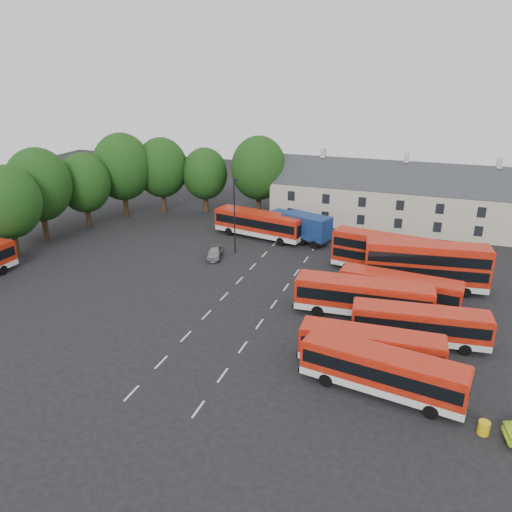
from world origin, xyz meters
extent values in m
plane|color=black|center=(0.00, 0.00, 0.00)|extent=(140.00, 140.00, 0.00)
cube|color=beige|center=(0.00, -14.00, 0.01)|extent=(0.15, 1.80, 0.01)
cube|color=beige|center=(0.00, -10.00, 0.01)|extent=(0.15, 1.80, 0.01)
cube|color=beige|center=(0.00, -6.00, 0.01)|extent=(0.15, 1.80, 0.01)
cube|color=beige|center=(0.00, -2.00, 0.01)|extent=(0.15, 1.80, 0.01)
cube|color=beige|center=(0.00, 2.00, 0.01)|extent=(0.15, 1.80, 0.01)
cube|color=beige|center=(0.00, 6.00, 0.01)|extent=(0.15, 1.80, 0.01)
cube|color=beige|center=(0.00, 10.00, 0.01)|extent=(0.15, 1.80, 0.01)
cube|color=beige|center=(0.00, 14.00, 0.01)|extent=(0.15, 1.80, 0.01)
cube|color=beige|center=(0.00, 18.00, 0.01)|extent=(0.15, 1.80, 0.01)
cube|color=beige|center=(5.00, -14.00, 0.01)|extent=(0.15, 1.80, 0.01)
cube|color=beige|center=(5.00, -10.00, 0.01)|extent=(0.15, 1.80, 0.01)
cube|color=beige|center=(5.00, -6.00, 0.01)|extent=(0.15, 1.80, 0.01)
cube|color=beige|center=(5.00, -2.00, 0.01)|extent=(0.15, 1.80, 0.01)
cube|color=beige|center=(5.00, 2.00, 0.01)|extent=(0.15, 1.80, 0.01)
cube|color=beige|center=(5.00, 6.00, 0.01)|extent=(0.15, 1.80, 0.01)
cube|color=beige|center=(5.00, 10.00, 0.01)|extent=(0.15, 1.80, 0.01)
cube|color=beige|center=(5.00, 14.00, 0.01)|extent=(0.15, 1.80, 0.01)
cube|color=beige|center=(5.00, 18.00, 0.01)|extent=(0.15, 1.80, 0.01)
cylinder|color=black|center=(-27.00, 4.00, 1.92)|extent=(0.70, 0.70, 3.85)
ellipsoid|color=#123C10|center=(-27.00, 4.00, 6.39)|extent=(7.26, 7.26, 8.35)
cylinder|color=black|center=(-28.00, 10.00, 2.10)|extent=(0.70, 0.70, 4.20)
ellipsoid|color=#123C10|center=(-28.00, 10.00, 6.97)|extent=(7.92, 7.92, 9.11)
cylinder|color=black|center=(-26.00, 16.00, 1.84)|extent=(0.70, 0.70, 3.67)
ellipsoid|color=#123C10|center=(-26.00, 16.00, 6.10)|extent=(6.93, 6.93, 7.97)
cylinder|color=black|center=(-24.00, 22.00, 2.19)|extent=(0.70, 0.70, 4.38)
ellipsoid|color=#123C10|center=(-24.00, 22.00, 7.26)|extent=(8.25, 8.25, 9.49)
cylinder|color=black|center=(-20.00, 26.00, 2.01)|extent=(0.70, 0.70, 4.02)
ellipsoid|color=#123C10|center=(-20.00, 26.00, 6.68)|extent=(7.59, 7.59, 8.73)
cylinder|color=black|center=(-14.00, 28.00, 1.75)|extent=(0.70, 0.70, 3.50)
ellipsoid|color=#123C10|center=(-14.00, 28.00, 5.81)|extent=(6.60, 6.60, 7.59)
cylinder|color=black|center=(-6.00, 29.00, 2.10)|extent=(0.70, 0.70, 4.20)
ellipsoid|color=#123C10|center=(-6.00, 29.00, 6.97)|extent=(7.92, 7.92, 9.11)
cube|color=beige|center=(14.00, 30.00, 2.75)|extent=(35.00, 7.00, 5.50)
cube|color=#2D3035|center=(14.00, 30.00, 5.50)|extent=(35.70, 7.13, 7.13)
cube|color=beige|center=(3.00, 30.00, 9.46)|extent=(0.60, 0.90, 1.20)
cube|color=beige|center=(14.00, 30.00, 9.46)|extent=(0.60, 0.90, 1.20)
cube|color=beige|center=(25.00, 30.00, 9.46)|extent=(0.60, 0.90, 1.20)
cube|color=silver|center=(15.86, -8.20, 0.77)|extent=(11.18, 4.16, 0.55)
cube|color=#AB1C0A|center=(15.86, -8.20, 2.01)|extent=(11.18, 4.16, 1.94)
cube|color=black|center=(15.86, -8.20, 2.06)|extent=(10.75, 4.16, 0.94)
cube|color=#AB1C0A|center=(15.86, -8.20, 3.03)|extent=(10.94, 4.03, 0.12)
cylinder|color=black|center=(12.23, -8.76, 0.50)|extent=(1.02, 0.43, 0.99)
cylinder|color=black|center=(19.49, -7.64, 0.50)|extent=(1.02, 0.43, 0.99)
cube|color=silver|center=(14.73, -5.31, 0.72)|extent=(10.39, 2.85, 0.51)
cube|color=#AB1C0A|center=(14.73, -5.31, 1.89)|extent=(10.39, 2.85, 1.82)
cube|color=black|center=(14.73, -5.31, 1.94)|extent=(9.98, 2.89, 0.89)
cube|color=#AB1C0A|center=(14.73, -5.31, 2.85)|extent=(10.18, 2.75, 0.11)
cylinder|color=black|center=(11.50, -6.53, 0.47)|extent=(0.95, 0.31, 0.94)
cylinder|color=black|center=(17.97, -4.09, 0.47)|extent=(0.95, 0.31, 0.94)
cube|color=silver|center=(17.91, -0.62, 0.74)|extent=(10.73, 3.56, 0.53)
cube|color=#AB1C0A|center=(17.91, -0.62, 1.94)|extent=(10.73, 3.56, 1.87)
cube|color=black|center=(17.91, -0.62, 1.99)|extent=(10.32, 3.57, 0.91)
cube|color=#AB1C0A|center=(17.91, -0.62, 2.92)|extent=(10.51, 3.44, 0.11)
cylinder|color=black|center=(14.68, -2.07, 0.48)|extent=(0.98, 0.37, 0.96)
cylinder|color=black|center=(21.14, 0.83, 0.48)|extent=(0.98, 0.37, 0.96)
cube|color=silver|center=(13.02, 2.49, 0.83)|extent=(11.91, 3.45, 0.59)
cube|color=#AB1C0A|center=(13.02, 2.49, 2.16)|extent=(11.91, 3.45, 2.08)
cube|color=black|center=(13.02, 2.49, 2.22)|extent=(11.44, 3.49, 1.02)
cube|color=#AB1C0A|center=(13.02, 2.49, 3.26)|extent=(11.67, 3.33, 0.13)
cylinder|color=black|center=(9.35, 1.04, 0.53)|extent=(1.09, 0.37, 1.07)
cylinder|color=black|center=(16.69, 3.95, 0.53)|extent=(1.09, 0.37, 1.07)
cube|color=silver|center=(15.85, 5.47, 0.76)|extent=(10.99, 3.54, 0.54)
cube|color=#AB1C0A|center=(15.85, 5.47, 1.99)|extent=(10.99, 3.54, 1.91)
cube|color=black|center=(15.85, 5.47, 2.04)|extent=(10.57, 3.55, 0.93)
cube|color=#AB1C0A|center=(15.85, 5.47, 2.99)|extent=(10.77, 3.42, 0.12)
cylinder|color=black|center=(12.30, 4.72, 0.49)|extent=(1.00, 0.37, 0.98)
cylinder|color=black|center=(19.40, 6.22, 0.49)|extent=(1.00, 0.37, 0.98)
cube|color=silver|center=(17.88, 10.21, 0.82)|extent=(11.86, 4.11, 0.58)
cube|color=#AB1C0A|center=(17.88, 10.21, 2.88)|extent=(11.86, 4.11, 3.54)
cube|color=black|center=(17.88, 10.21, 2.19)|extent=(11.41, 4.12, 1.00)
cube|color=#AB1C0A|center=(17.88, 10.21, 4.70)|extent=(11.62, 3.98, 0.13)
cylinder|color=black|center=(14.35, 8.55, 0.53)|extent=(1.09, 0.43, 1.06)
cylinder|color=black|center=(21.42, 11.87, 0.53)|extent=(1.09, 0.43, 1.06)
cube|color=black|center=(17.88, 10.21, 3.57)|extent=(11.41, 4.12, 1.00)
cube|color=silver|center=(13.44, 12.96, 0.73)|extent=(10.64, 3.86, 0.52)
cube|color=#AB1C0A|center=(13.44, 12.96, 2.58)|extent=(10.64, 3.86, 3.17)
cube|color=black|center=(13.44, 12.96, 1.96)|extent=(10.23, 3.85, 0.90)
cube|color=#AB1C0A|center=(13.44, 12.96, 4.21)|extent=(10.42, 3.73, 0.11)
cylinder|color=black|center=(9.99, 12.38, 0.47)|extent=(0.97, 0.40, 0.95)
cylinder|color=black|center=(16.89, 13.53, 0.47)|extent=(0.97, 0.40, 0.95)
cube|color=black|center=(13.44, 12.96, 3.19)|extent=(10.23, 3.85, 0.90)
cube|color=silver|center=(-2.57, 19.42, 0.84)|extent=(12.16, 5.01, 0.59)
cube|color=#AB1C0A|center=(-2.57, 19.42, 2.18)|extent=(12.16, 5.01, 2.10)
cube|color=black|center=(-2.57, 19.42, 2.24)|extent=(11.70, 4.98, 1.02)
cube|color=#AB1C0A|center=(-2.57, 19.42, 3.29)|extent=(11.90, 4.86, 0.13)
cylinder|color=black|center=(-6.53, 18.98, 0.54)|extent=(1.12, 0.51, 1.08)
cylinder|color=black|center=(1.39, 19.86, 0.54)|extent=(1.12, 0.51, 1.08)
cube|color=black|center=(2.50, 19.90, 0.67)|extent=(8.51, 4.76, 0.31)
cube|color=navy|center=(-0.43, 20.91, 2.06)|extent=(2.79, 3.11, 2.47)
cube|color=black|center=(-1.35, 21.23, 2.43)|extent=(0.81, 2.10, 1.24)
cube|color=navy|center=(3.62, 19.52, 2.22)|extent=(6.39, 4.35, 2.78)
cylinder|color=black|center=(-0.61, 19.75, 0.52)|extent=(1.07, 0.61, 1.03)
cylinder|color=black|center=(5.84, 19.98, 0.52)|extent=(1.07, 0.61, 1.03)
imported|color=#9B9EA3|center=(-5.02, 11.05, 0.65)|extent=(2.45, 4.08, 1.30)
cylinder|color=#E1B40D|center=(22.18, -10.26, 0.43)|extent=(0.69, 0.69, 0.86)
cylinder|color=black|center=(-3.42, 13.29, 4.41)|extent=(0.16, 0.16, 8.82)
cube|color=black|center=(-3.15, 13.26, 8.82)|extent=(0.55, 0.27, 0.16)
camera|label=1|loc=(17.44, -37.65, 20.86)|focal=35.00mm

